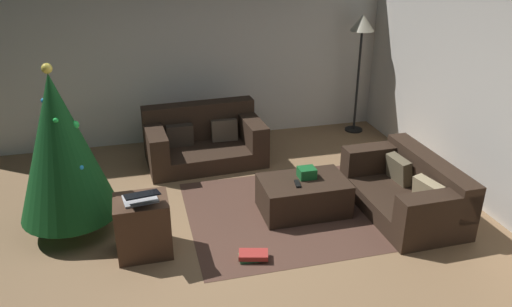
# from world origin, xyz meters

# --- Properties ---
(ground_plane) EXTENTS (6.40, 6.40, 0.00)m
(ground_plane) POSITION_xyz_m (0.00, 0.00, 0.00)
(ground_plane) COLOR #93704C
(rear_partition) EXTENTS (6.40, 0.12, 2.60)m
(rear_partition) POSITION_xyz_m (0.00, 3.14, 1.30)
(rear_partition) COLOR silver
(rear_partition) RESTS_ON ground_plane
(couch_left) EXTENTS (1.61, 1.01, 0.75)m
(couch_left) POSITION_xyz_m (0.19, 2.25, 0.29)
(couch_left) COLOR #332319
(couch_left) RESTS_ON ground_plane
(couch_right) EXTENTS (0.88, 1.53, 0.63)m
(couch_right) POSITION_xyz_m (2.23, 0.28, 0.26)
(couch_right) COLOR #332319
(couch_right) RESTS_ON ground_plane
(ottoman) EXTENTS (0.97, 0.62, 0.39)m
(ottoman) POSITION_xyz_m (1.07, 0.57, 0.20)
(ottoman) COLOR #332319
(ottoman) RESTS_ON ground_plane
(gift_box) EXTENTS (0.19, 0.17, 0.12)m
(gift_box) POSITION_xyz_m (1.12, 0.63, 0.45)
(gift_box) COLOR #19662D
(gift_box) RESTS_ON ottoman
(tv_remote) EXTENTS (0.07, 0.17, 0.02)m
(tv_remote) POSITION_xyz_m (0.97, 0.49, 0.40)
(tv_remote) COLOR black
(tv_remote) RESTS_ON ottoman
(christmas_tree) EXTENTS (1.00, 1.00, 1.82)m
(christmas_tree) POSITION_xyz_m (-1.44, 0.81, 0.97)
(christmas_tree) COLOR brown
(christmas_tree) RESTS_ON ground_plane
(side_table) EXTENTS (0.52, 0.44, 0.59)m
(side_table) POSITION_xyz_m (-0.72, 0.21, 0.30)
(side_table) COLOR #4C3323
(side_table) RESTS_ON ground_plane
(laptop) EXTENTS (0.37, 0.43, 0.17)m
(laptop) POSITION_xyz_m (-0.71, 0.16, 0.65)
(laptop) COLOR silver
(laptop) RESTS_ON side_table
(book_stack) EXTENTS (0.32, 0.22, 0.08)m
(book_stack) POSITION_xyz_m (0.29, -0.18, 0.04)
(book_stack) COLOR #387A47
(book_stack) RESTS_ON ground_plane
(corner_lamp) EXTENTS (0.36, 0.36, 1.82)m
(corner_lamp) POSITION_xyz_m (2.70, 2.75, 1.56)
(corner_lamp) COLOR black
(corner_lamp) RESTS_ON ground_plane
(area_rug) EXTENTS (2.60, 2.00, 0.01)m
(area_rug) POSITION_xyz_m (1.07, 0.57, 0.00)
(area_rug) COLOR brown
(area_rug) RESTS_ON ground_plane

